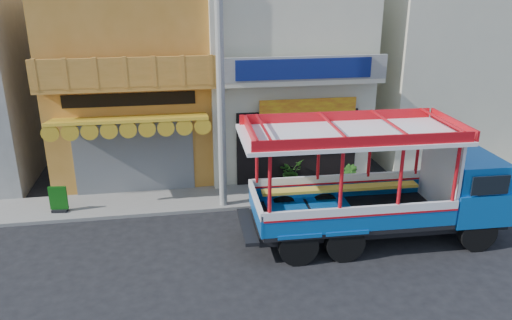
{
  "coord_description": "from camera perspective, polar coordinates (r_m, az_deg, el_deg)",
  "views": [
    {
      "loc": [
        -2.51,
        -12.36,
        7.43
      ],
      "look_at": [
        0.01,
        2.5,
        1.97
      ],
      "focal_mm": 35.0,
      "sensor_mm": 36.0,
      "label": 1
    }
  ],
  "objects": [
    {
      "name": "ground",
      "position": [
        14.64,
        1.64,
        -10.61
      ],
      "size": [
        90.0,
        90.0,
        0.0
      ],
      "primitive_type": "plane",
      "color": "black",
      "rests_on": "ground"
    },
    {
      "name": "party_pilaster",
      "position": [
        17.61,
        -4.56,
        8.61
      ],
      "size": [
        0.35,
        0.3,
        8.0
      ],
      "primitive_type": "cube",
      "color": "beige",
      "rests_on": "ground"
    },
    {
      "name": "shophouse_left",
      "position": [
        20.65,
        -13.83,
        10.08
      ],
      "size": [
        6.0,
        7.5,
        8.24
      ],
      "color": "#B37427",
      "rests_on": "ground"
    },
    {
      "name": "green_sign",
      "position": [
        17.88,
        -21.62,
        -4.4
      ],
      "size": [
        0.59,
        0.33,
        0.9
      ],
      "color": "black",
      "rests_on": "sidewalk"
    },
    {
      "name": "potted_plant_a",
      "position": [
        18.84,
        3.98,
        -1.37
      ],
      "size": [
        1.17,
        1.14,
        0.98
      ],
      "primitive_type": "imported",
      "rotation": [
        0.0,
        0.0,
        0.6
      ],
      "color": "#285C1A",
      "rests_on": "sidewalk"
    },
    {
      "name": "songthaew_truck",
      "position": [
        15.26,
        15.85,
        -2.61
      ],
      "size": [
        8.0,
        2.84,
        3.71
      ],
      "color": "black",
      "rests_on": "ground"
    },
    {
      "name": "utility_pole",
      "position": [
        15.93,
        -3.59,
        11.2
      ],
      "size": [
        28.0,
        0.26,
        9.0
      ],
      "color": "gray",
      "rests_on": "ground"
    },
    {
      "name": "potted_plant_b",
      "position": [
        18.26,
        10.81,
        -2.24
      ],
      "size": [
        0.75,
        0.76,
        1.08
      ],
      "primitive_type": "imported",
      "rotation": [
        0.0,
        0.0,
        2.29
      ],
      "color": "#285C1A",
      "rests_on": "sidewalk"
    },
    {
      "name": "filler_building_right",
      "position": [
        23.67,
        19.94,
        9.91
      ],
      "size": [
        6.0,
        6.0,
        7.6
      ],
      "primitive_type": "cube",
      "color": "beige",
      "rests_on": "ground"
    },
    {
      "name": "sidewalk",
      "position": [
        18.12,
        -0.81,
        -4.1
      ],
      "size": [
        30.0,
        2.0,
        0.12
      ],
      "primitive_type": "cube",
      "color": "slate",
      "rests_on": "ground"
    },
    {
      "name": "shophouse_right",
      "position": [
        21.08,
        2.92,
        10.81
      ],
      "size": [
        6.0,
        6.75,
        8.24
      ],
      "color": "beige",
      "rests_on": "ground"
    }
  ]
}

